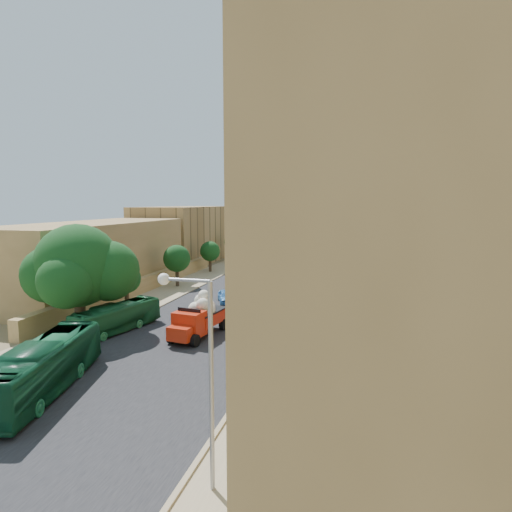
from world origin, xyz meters
The scene contains 36 objects.
ground centered at (0.00, 0.00, 0.00)m, with size 260.00×260.00×0.00m, color brown.
road_surface centered at (0.00, 30.00, 0.01)m, with size 14.00×140.00×0.01m, color black.
sidewalk_east centered at (9.50, 30.00, 0.01)m, with size 5.00×140.00×0.01m, color #938160.
sidewalk_west centered at (-9.50, 30.00, 0.01)m, with size 5.00×140.00×0.01m, color #938160.
kerb_east centered at (7.00, 30.00, 0.06)m, with size 0.25×140.00×0.12m, color #938160.
kerb_west centered at (-7.00, 30.00, 0.06)m, with size 0.25×140.00×0.12m, color #938160.
townhouse_a centered at (15.95, -3.00, 6.41)m, with size 9.00×14.00×16.40m.
townhouse_b centered at (15.95, 11.00, 5.66)m, with size 9.00×14.00×14.90m.
townhouse_c centered at (15.95, 25.00, 6.91)m, with size 9.00×14.00×17.40m.
townhouse_d centered at (15.95, 39.00, 6.16)m, with size 9.00×14.00×15.90m.
corner_block centered at (16.50, -16.50, 7.91)m, with size 9.20×10.20×15.70m.
west_wall centered at (-12.50, 20.00, 0.90)m, with size 1.00×40.00×1.80m, color #9D7B47.
west_building_low centered at (-18.00, 18.00, 4.20)m, with size 10.00×28.00×8.40m, color olive.
west_building_mid centered at (-18.00, 44.00, 5.00)m, with size 10.00×22.00×10.00m, color #A8834C.
church centered at (0.00, 78.61, 9.52)m, with size 28.00×22.50×36.30m.
ficus_tree centered at (-9.42, 4.01, 5.35)m, with size 9.05×8.33×9.05m.
street_tree_a centered at (-10.00, 12.00, 3.04)m, with size 2.96×2.96×4.55m.
street_tree_b centered at (-10.00, 24.00, 3.59)m, with size 3.48×3.48×5.35m.
street_tree_c centered at (-10.00, 36.00, 3.18)m, with size 3.10×3.10×4.76m.
street_tree_d centered at (-10.00, 48.00, 3.56)m, with size 3.45×3.45×5.31m.
streetlamp centered at (7.72, -12.00, 5.20)m, with size 2.11×0.44×8.22m.
red_truck centered at (0.59, 5.23, 1.60)m, with size 3.22×6.47×3.63m.
olive_pickup centered at (5.33, 21.89, 1.01)m, with size 3.09×5.31×2.06m.
bus_green_south centered at (-4.00, -6.58, 1.49)m, with size 2.50×10.68×2.97m, color #114C2D.
bus_green_north centered at (-6.50, 4.65, 1.20)m, with size 2.02×8.64×2.41m, color #1E6737.
bus_red_east centered at (6.50, 12.28, 1.38)m, with size 2.32×9.92×2.76m, color #BB0A00.
bus_cream_east centered at (6.50, 23.05, 1.55)m, with size 2.60×11.12×3.10m, color tan.
car_blue_a centered at (-1.00, 16.96, 0.68)m, with size 1.60×3.97×1.35m, color #3A82C6.
car_white_a centered at (-2.67, 30.67, 0.71)m, with size 1.51×4.32×1.42m, color white.
car_cream centered at (1.00, 24.23, 0.66)m, with size 2.20×4.77×1.33m, color #FAE3BE.
car_dkblue centered at (-4.83, 44.91, 0.66)m, with size 1.86×4.56×1.32m, color navy.
car_white_b centered at (3.15, 45.62, 0.54)m, with size 1.28×3.19×1.09m, color white.
car_blue_b centered at (-3.46, 50.88, 0.70)m, with size 1.47×4.22×1.39m, color #466CA6.
pedestrian_a centered at (8.03, 13.39, 0.97)m, with size 0.71×0.46×1.94m, color #232128.
pedestrian_b centered at (11.00, -6.00, 0.97)m, with size 0.94×0.74×1.94m, color #322C24.
pedestrian_c centered at (10.49, 14.12, 0.99)m, with size 1.16×0.48×1.97m, color #33343B.
Camera 1 is at (13.55, -26.06, 10.80)m, focal length 30.00 mm.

